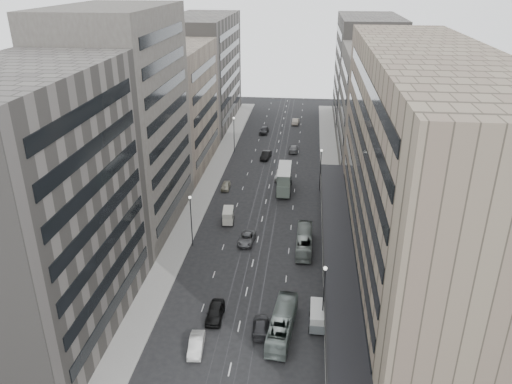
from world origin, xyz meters
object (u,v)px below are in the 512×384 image
at_px(double_decker, 284,179).
at_px(vw_microbus, 318,315).
at_px(panel_van, 228,215).
at_px(sedan_2, 247,239).
at_px(bus_far, 304,241).
at_px(sedan_1, 196,345).
at_px(bus_near, 282,324).
at_px(sedan_0, 215,312).

bearing_deg(double_decker, vw_microbus, -81.49).
distance_m(panel_van, sedan_2, 7.50).
relative_size(double_decker, vw_microbus, 1.96).
bearing_deg(vw_microbus, panel_van, 121.18).
xyz_separation_m(bus_far, vw_microbus, (1.95, -17.56, -0.02)).
relative_size(panel_van, sedan_1, 0.88).
xyz_separation_m(bus_near, double_decker, (-2.12, 40.73, 1.16)).
xyz_separation_m(double_decker, vw_microbus, (6.20, -38.72, -1.22)).
bearing_deg(double_decker, sedan_2, -103.43).
xyz_separation_m(panel_van, sedan_0, (2.43, -24.93, -0.48)).
distance_m(bus_near, vw_microbus, 4.55).
distance_m(double_decker, panel_van, 16.33).
bearing_deg(bus_near, double_decker, -81.25).
bearing_deg(sedan_1, panel_van, 87.45).
relative_size(bus_near, bus_far, 1.04).
bearing_deg(sedan_1, bus_near, 17.18).
bearing_deg(bus_far, double_decker, -78.35).
bearing_deg(sedan_0, sedan_2, 85.00).
bearing_deg(vw_microbus, sedan_2, 120.92).
bearing_deg(sedan_0, sedan_1, -100.91).
bearing_deg(double_decker, panel_van, -122.10).
bearing_deg(double_decker, bus_near, -87.61).
xyz_separation_m(panel_van, sedan_2, (3.89, -6.39, -0.62)).
bearing_deg(vw_microbus, bus_far, 96.89).
bearing_deg(sedan_2, vw_microbus, -55.68).
height_order(double_decker, sedan_0, double_decker).
height_order(bus_far, sedan_2, bus_far).
relative_size(panel_van, sedan_2, 0.79).
bearing_deg(sedan_1, bus_far, 58.91).
distance_m(double_decker, vw_microbus, 39.23).
relative_size(double_decker, sedan_1, 1.97).
distance_m(panel_van, sedan_0, 25.05).
bearing_deg(panel_van, bus_near, -73.85).
distance_m(bus_near, sedan_1, 10.02).
xyz_separation_m(sedan_1, sedan_2, (2.52, 24.26, -0.05)).
bearing_deg(sedan_2, bus_near, -67.84).
distance_m(bus_far, panel_van, 14.69).
bearing_deg(sedan_1, double_decker, 75.78).
bearing_deg(bus_near, vw_microbus, -148.02).
distance_m(bus_far, vw_microbus, 17.67).
bearing_deg(sedan_0, vw_microbus, -0.08).
height_order(bus_near, sedan_1, bus_near).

